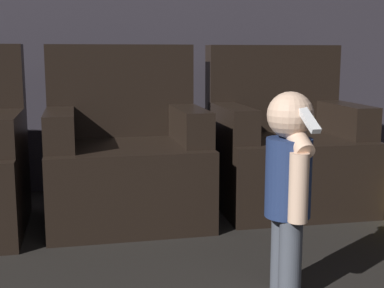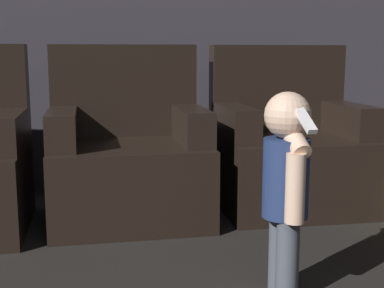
# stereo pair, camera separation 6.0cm
# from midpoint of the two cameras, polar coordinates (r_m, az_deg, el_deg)

# --- Properties ---
(wall_back) EXTENTS (8.40, 0.05, 2.60)m
(wall_back) POSITION_cam_midpoint_polar(r_m,az_deg,el_deg) (3.97, -5.40, 14.31)
(wall_back) COLOR #3D3842
(wall_back) RESTS_ON ground_plane
(armchair_middle) EXTENTS (0.94, 0.84, 1.03)m
(armchair_middle) POSITION_cam_midpoint_polar(r_m,az_deg,el_deg) (3.20, -6.29, -1.61)
(armchair_middle) COLOR black
(armchair_middle) RESTS_ON ground_plane
(armchair_right) EXTENTS (0.95, 0.85, 1.03)m
(armchair_right) POSITION_cam_midpoint_polar(r_m,az_deg,el_deg) (3.49, 10.71, -0.78)
(armchair_right) COLOR black
(armchair_right) RESTS_ON ground_plane
(person_toddler) EXTENTS (0.18, 0.33, 0.83)m
(person_toddler) POSITION_cam_midpoint_polar(r_m,az_deg,el_deg) (2.14, 10.85, -3.63)
(person_toddler) COLOR #474C56
(person_toddler) RESTS_ON ground_plane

